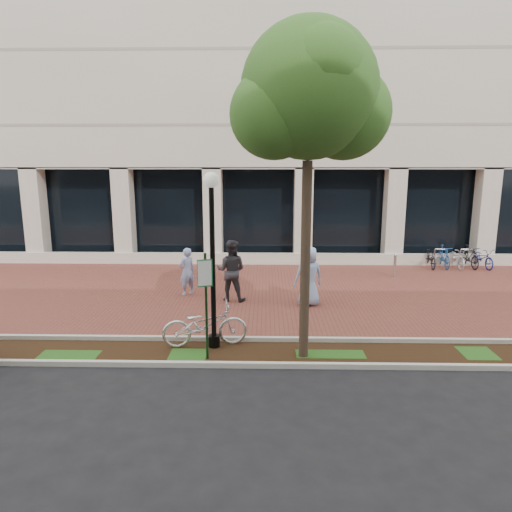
{
  "coord_description": "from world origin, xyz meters",
  "views": [
    {
      "loc": [
        0.37,
        -15.32,
        4.39
      ],
      "look_at": [
        0.04,
        -0.8,
        1.45
      ],
      "focal_mm": 32.0,
      "sensor_mm": 36.0,
      "label": 1
    }
  ],
  "objects_px": {
    "lamppost": "(212,251)",
    "street_tree": "(311,100)",
    "pedestrian_right": "(309,276)",
    "locked_bicycle": "(205,325)",
    "parking_sign": "(206,293)",
    "bollard": "(395,265)",
    "pedestrian_mid": "(231,271)",
    "pedestrian_left": "(187,272)",
    "bike_rack_cluster": "(456,257)"
  },
  "relations": [
    {
      "from": "pedestrian_mid",
      "to": "bollard",
      "type": "height_order",
      "value": "pedestrian_mid"
    },
    {
      "from": "pedestrian_right",
      "to": "pedestrian_mid",
      "type": "bearing_deg",
      "value": -28.58
    },
    {
      "from": "parking_sign",
      "to": "lamppost",
      "type": "distance_m",
      "value": 1.08
    },
    {
      "from": "street_tree",
      "to": "pedestrian_right",
      "type": "distance_m",
      "value": 6.16
    },
    {
      "from": "pedestrian_mid",
      "to": "pedestrian_right",
      "type": "bearing_deg",
      "value": 178.4
    },
    {
      "from": "pedestrian_right",
      "to": "bike_rack_cluster",
      "type": "distance_m",
      "value": 8.79
    },
    {
      "from": "bike_rack_cluster",
      "to": "locked_bicycle",
      "type": "bearing_deg",
      "value": -138.62
    },
    {
      "from": "locked_bicycle",
      "to": "pedestrian_mid",
      "type": "bearing_deg",
      "value": -16.42
    },
    {
      "from": "parking_sign",
      "to": "pedestrian_right",
      "type": "distance_m",
      "value": 4.96
    },
    {
      "from": "lamppost",
      "to": "locked_bicycle",
      "type": "height_order",
      "value": "lamppost"
    },
    {
      "from": "lamppost",
      "to": "pedestrian_mid",
      "type": "distance_m",
      "value": 4.11
    },
    {
      "from": "lamppost",
      "to": "pedestrian_left",
      "type": "distance_m",
      "value": 4.96
    },
    {
      "from": "lamppost",
      "to": "street_tree",
      "type": "height_order",
      "value": "street_tree"
    },
    {
      "from": "locked_bicycle",
      "to": "bollard",
      "type": "distance_m",
      "value": 9.56
    },
    {
      "from": "pedestrian_left",
      "to": "bollard",
      "type": "relative_size",
      "value": 1.7
    },
    {
      "from": "pedestrian_right",
      "to": "parking_sign",
      "type": "bearing_deg",
      "value": 39.08
    },
    {
      "from": "locked_bicycle",
      "to": "bollard",
      "type": "xyz_separation_m",
      "value": [
        6.52,
        6.99,
        -0.06
      ]
    },
    {
      "from": "lamppost",
      "to": "locked_bicycle",
      "type": "relative_size",
      "value": 2.03
    },
    {
      "from": "bollard",
      "to": "bike_rack_cluster",
      "type": "xyz_separation_m",
      "value": [
        3.14,
        1.85,
        -0.04
      ]
    },
    {
      "from": "pedestrian_right",
      "to": "pedestrian_left",
      "type": "bearing_deg",
      "value": -33.1
    },
    {
      "from": "parking_sign",
      "to": "locked_bicycle",
      "type": "relative_size",
      "value": 1.2
    },
    {
      "from": "street_tree",
      "to": "locked_bicycle",
      "type": "height_order",
      "value": "street_tree"
    },
    {
      "from": "pedestrian_left",
      "to": "pedestrian_mid",
      "type": "xyz_separation_m",
      "value": [
        1.54,
        -0.62,
        0.19
      ]
    },
    {
      "from": "parking_sign",
      "to": "locked_bicycle",
      "type": "distance_m",
      "value": 1.3
    },
    {
      "from": "lamppost",
      "to": "pedestrian_mid",
      "type": "xyz_separation_m",
      "value": [
        0.12,
        3.87,
        -1.38
      ]
    },
    {
      "from": "pedestrian_right",
      "to": "lamppost",
      "type": "bearing_deg",
      "value": 34.77
    },
    {
      "from": "parking_sign",
      "to": "bike_rack_cluster",
      "type": "xyz_separation_m",
      "value": [
        9.51,
        9.62,
        -1.12
      ]
    },
    {
      "from": "pedestrian_mid",
      "to": "bollard",
      "type": "relative_size",
      "value": 2.1
    },
    {
      "from": "parking_sign",
      "to": "pedestrian_left",
      "type": "distance_m",
      "value": 5.43
    },
    {
      "from": "street_tree",
      "to": "lamppost",
      "type": "bearing_deg",
      "value": 167.46
    },
    {
      "from": "parking_sign",
      "to": "lamppost",
      "type": "bearing_deg",
      "value": 66.27
    },
    {
      "from": "lamppost",
      "to": "bike_rack_cluster",
      "type": "relative_size",
      "value": 1.43
    },
    {
      "from": "street_tree",
      "to": "pedestrian_left",
      "type": "bearing_deg",
      "value": 125.85
    },
    {
      "from": "pedestrian_mid",
      "to": "pedestrian_left",
      "type": "bearing_deg",
      "value": -12.96
    },
    {
      "from": "street_tree",
      "to": "pedestrian_mid",
      "type": "bearing_deg",
      "value": 115.22
    },
    {
      "from": "parking_sign",
      "to": "bollard",
      "type": "bearing_deg",
      "value": 33.24
    },
    {
      "from": "locked_bicycle",
      "to": "pedestrian_right",
      "type": "height_order",
      "value": "pedestrian_right"
    },
    {
      "from": "lamppost",
      "to": "pedestrian_mid",
      "type": "height_order",
      "value": "lamppost"
    },
    {
      "from": "pedestrian_left",
      "to": "pedestrian_right",
      "type": "xyz_separation_m",
      "value": [
        4.01,
        -1.08,
        0.13
      ]
    },
    {
      "from": "street_tree",
      "to": "bollard",
      "type": "relative_size",
      "value": 7.65
    },
    {
      "from": "pedestrian_right",
      "to": "bollard",
      "type": "bearing_deg",
      "value": -153.55
    },
    {
      "from": "street_tree",
      "to": "pedestrian_mid",
      "type": "distance_m",
      "value": 6.72
    },
    {
      "from": "street_tree",
      "to": "bollard",
      "type": "bearing_deg",
      "value": 61.37
    },
    {
      "from": "bollard",
      "to": "bike_rack_cluster",
      "type": "height_order",
      "value": "bike_rack_cluster"
    },
    {
      "from": "bike_rack_cluster",
      "to": "pedestrian_right",
      "type": "bearing_deg",
      "value": -142.34
    },
    {
      "from": "locked_bicycle",
      "to": "pedestrian_mid",
      "type": "xyz_separation_m",
      "value": [
        0.35,
        3.8,
        0.46
      ]
    },
    {
      "from": "pedestrian_left",
      "to": "pedestrian_right",
      "type": "bearing_deg",
      "value": 123.75
    },
    {
      "from": "lamppost",
      "to": "locked_bicycle",
      "type": "xyz_separation_m",
      "value": [
        -0.23,
        0.07,
        -1.84
      ]
    },
    {
      "from": "street_tree",
      "to": "pedestrian_mid",
      "type": "relative_size",
      "value": 3.65
    },
    {
      "from": "street_tree",
      "to": "bike_rack_cluster",
      "type": "bearing_deg",
      "value": 52.29
    }
  ]
}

